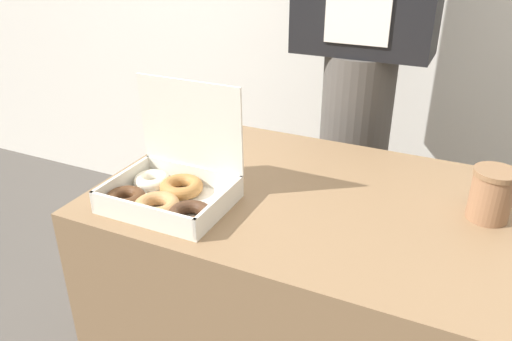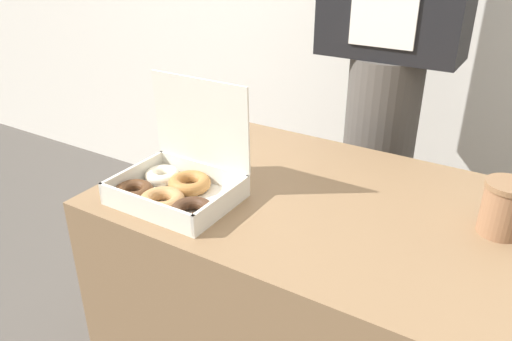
{
  "view_description": "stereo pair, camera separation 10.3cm",
  "coord_description": "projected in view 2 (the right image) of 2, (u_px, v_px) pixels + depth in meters",
  "views": [
    {
      "loc": [
        0.32,
        -1.03,
        1.35
      ],
      "look_at": [
        -0.07,
        -0.2,
        0.89
      ],
      "focal_mm": 35.0,
      "sensor_mm": 36.0,
      "label": 1
    },
    {
      "loc": [
        0.41,
        -0.98,
        1.35
      ],
      "look_at": [
        -0.07,
        -0.2,
        0.89
      ],
      "focal_mm": 35.0,
      "sensor_mm": 36.0,
      "label": 2
    }
  ],
  "objects": [
    {
      "name": "donut_box",
      "position": [
        176.0,
        183.0,
        1.19
      ],
      "size": [
        0.29,
        0.25,
        0.28
      ],
      "color": "silver",
      "rests_on": "table"
    },
    {
      "name": "person_customer",
      "position": [
        390.0,
        46.0,
        1.59
      ],
      "size": [
        0.45,
        0.24,
        1.83
      ],
      "color": "#4C4742",
      "rests_on": "ground_plane"
    },
    {
      "name": "coffee_cup",
      "position": [
        504.0,
        208.0,
        1.05
      ],
      "size": [
        0.1,
        0.1,
        0.12
      ],
      "color": "#8C6042",
      "rests_on": "table"
    },
    {
      "name": "table",
      "position": [
        316.0,
        318.0,
        1.37
      ],
      "size": [
        1.05,
        0.69,
        0.75
      ],
      "color": "brown",
      "rests_on": "ground_plane"
    }
  ]
}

